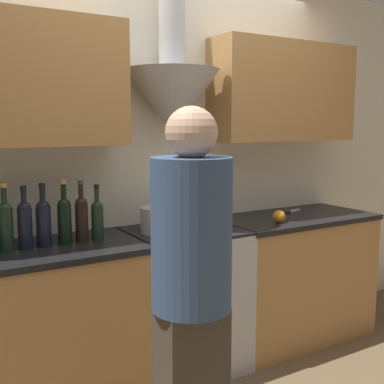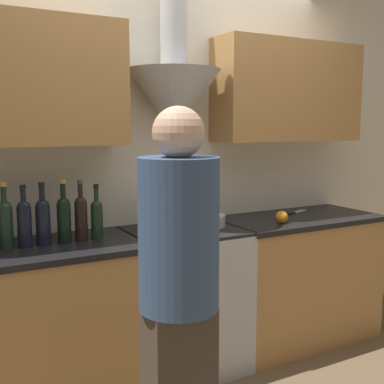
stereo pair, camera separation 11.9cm
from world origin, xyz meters
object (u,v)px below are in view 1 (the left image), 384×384
(wine_bottle_7, at_px, (64,218))
(orange_fruit, at_px, (279,216))
(wine_bottle_5, at_px, (25,222))
(wine_bottle_6, at_px, (43,220))
(person_foreground_left, at_px, (191,300))
(stock_pot, at_px, (161,220))
(wine_bottle_9, at_px, (97,218))
(wine_bottle_8, at_px, (82,217))
(mixing_bowl, at_px, (202,220))
(wine_bottle_4, at_px, (5,223))
(stove_range, at_px, (184,299))

(wine_bottle_7, height_order, orange_fruit, wine_bottle_7)
(wine_bottle_5, height_order, wine_bottle_6, wine_bottle_6)
(person_foreground_left, bearing_deg, orange_fruit, 36.73)
(wine_bottle_7, height_order, stock_pot, wine_bottle_7)
(wine_bottle_6, bearing_deg, orange_fruit, -6.48)
(wine_bottle_9, height_order, stock_pot, wine_bottle_9)
(wine_bottle_5, xyz_separation_m, wine_bottle_6, (0.10, 0.01, -0.00))
(wine_bottle_6, relative_size, stock_pot, 1.36)
(wine_bottle_7, bearing_deg, wine_bottle_8, 0.11)
(mixing_bowl, bearing_deg, person_foreground_left, -123.79)
(wine_bottle_7, distance_m, wine_bottle_8, 0.10)
(mixing_bowl, relative_size, person_foreground_left, 0.18)
(wine_bottle_5, xyz_separation_m, wine_bottle_9, (0.40, -0.01, -0.01))
(wine_bottle_4, bearing_deg, wine_bottle_5, -6.32)
(stove_range, relative_size, orange_fruit, 10.91)
(wine_bottle_4, xyz_separation_m, orange_fruit, (1.71, -0.17, -0.10))
(wine_bottle_6, xyz_separation_m, wine_bottle_7, (0.11, -0.01, 0.00))
(stove_range, height_order, mixing_bowl, mixing_bowl)
(wine_bottle_7, height_order, wine_bottle_8, wine_bottle_7)
(wine_bottle_9, bearing_deg, wine_bottle_5, 179.23)
(orange_fruit, relative_size, person_foreground_left, 0.05)
(wine_bottle_5, relative_size, wine_bottle_7, 0.95)
(wine_bottle_4, height_order, orange_fruit, wine_bottle_4)
(orange_fruit, bearing_deg, wine_bottle_8, 172.90)
(wine_bottle_9, bearing_deg, stock_pot, -1.66)
(wine_bottle_4, height_order, person_foreground_left, person_foreground_left)
(wine_bottle_7, xyz_separation_m, person_foreground_left, (0.16, -1.09, -0.15))
(stove_range, bearing_deg, wine_bottle_6, 178.00)
(wine_bottle_4, relative_size, wine_bottle_7, 1.00)
(stock_pot, bearing_deg, person_foreground_left, -111.70)
(wine_bottle_9, bearing_deg, person_foreground_left, -91.45)
(wine_bottle_4, bearing_deg, orange_fruit, -5.79)
(wine_bottle_4, relative_size, wine_bottle_9, 1.12)
(wine_bottle_5, distance_m, orange_fruit, 1.62)
(wine_bottle_6, distance_m, stock_pot, 0.70)
(wine_bottle_5, xyz_separation_m, mixing_bowl, (1.11, 0.02, -0.11))
(person_foreground_left, bearing_deg, wine_bottle_9, 88.55)
(wine_bottle_9, bearing_deg, wine_bottle_7, 178.38)
(wine_bottle_4, xyz_separation_m, stock_pot, (0.89, -0.03, -0.07))
(person_foreground_left, bearing_deg, mixing_bowl, 56.21)
(wine_bottle_4, relative_size, mixing_bowl, 1.21)
(wine_bottle_7, height_order, person_foreground_left, person_foreground_left)
(wine_bottle_8, height_order, person_foreground_left, person_foreground_left)
(stove_range, relative_size, person_foreground_left, 0.56)
(stock_pot, bearing_deg, wine_bottle_7, 178.36)
(wine_bottle_5, bearing_deg, wine_bottle_7, -0.02)
(wine_bottle_5, height_order, wine_bottle_8, wine_bottle_8)
(wine_bottle_4, xyz_separation_m, wine_bottle_5, (0.10, -0.01, -0.00))
(wine_bottle_8, bearing_deg, mixing_bowl, 1.30)
(stock_pot, relative_size, orange_fruit, 3.01)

